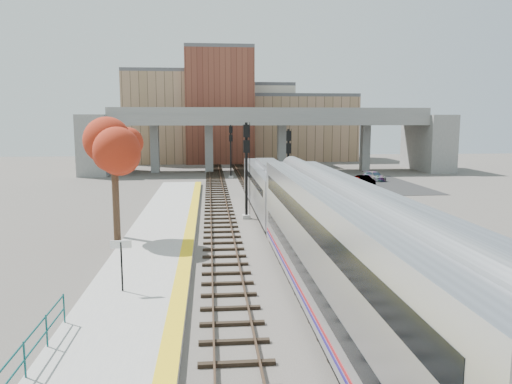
{
  "coord_description": "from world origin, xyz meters",
  "views": [
    {
      "loc": [
        -3.99,
        -30.17,
        7.79
      ],
      "look_at": [
        -0.58,
        6.1,
        2.5
      ],
      "focal_mm": 35.0,
      "sensor_mm": 36.0,
      "label": 1
    }
  ],
  "objects_px": {
    "signal_mast_far": "(231,152)",
    "car_c": "(374,176)",
    "tree": "(114,148)",
    "coach": "(345,255)",
    "signal_mast_mid": "(288,169)",
    "car_a": "(355,182)",
    "car_b": "(365,180)",
    "locomotive": "(270,187)",
    "signal_mast_near": "(246,170)"
  },
  "relations": [
    {
      "from": "signal_mast_mid",
      "to": "signal_mast_near",
      "type": "bearing_deg",
      "value": -129.65
    },
    {
      "from": "locomotive",
      "to": "signal_mast_mid",
      "type": "distance_m",
      "value": 4.12
    },
    {
      "from": "signal_mast_mid",
      "to": "car_b",
      "type": "bearing_deg",
      "value": 51.23
    },
    {
      "from": "locomotive",
      "to": "car_b",
      "type": "xyz_separation_m",
      "value": [
        13.67,
        17.93,
        -1.69
      ]
    },
    {
      "from": "signal_mast_near",
      "to": "car_c",
      "type": "height_order",
      "value": "signal_mast_near"
    },
    {
      "from": "locomotive",
      "to": "signal_mast_far",
      "type": "relative_size",
      "value": 2.68
    },
    {
      "from": "car_a",
      "to": "signal_mast_near",
      "type": "bearing_deg",
      "value": -109.47
    },
    {
      "from": "signal_mast_near",
      "to": "coach",
      "type": "bearing_deg",
      "value": -84.31
    },
    {
      "from": "coach",
      "to": "signal_mast_mid",
      "type": "relative_size",
      "value": 3.58
    },
    {
      "from": "signal_mast_near",
      "to": "signal_mast_far",
      "type": "xyz_separation_m",
      "value": [
        0.0,
        27.97,
        -0.33
      ]
    },
    {
      "from": "signal_mast_near",
      "to": "signal_mast_far",
      "type": "bearing_deg",
      "value": 90.0
    },
    {
      "from": "car_b",
      "to": "locomotive",
      "type": "bearing_deg",
      "value": -138.94
    },
    {
      "from": "signal_mast_far",
      "to": "tree",
      "type": "xyz_separation_m",
      "value": [
        -8.84,
        -34.76,
        2.49
      ]
    },
    {
      "from": "tree",
      "to": "car_c",
      "type": "relative_size",
      "value": 2.12
    },
    {
      "from": "tree",
      "to": "locomotive",
      "type": "bearing_deg",
      "value": 37.28
    },
    {
      "from": "locomotive",
      "to": "coach",
      "type": "height_order",
      "value": "coach"
    },
    {
      "from": "signal_mast_far",
      "to": "tree",
      "type": "relative_size",
      "value": 0.87
    },
    {
      "from": "coach",
      "to": "signal_mast_mid",
      "type": "bearing_deg",
      "value": 85.6
    },
    {
      "from": "car_b",
      "to": "signal_mast_near",
      "type": "bearing_deg",
      "value": -140.62
    },
    {
      "from": "signal_mast_near",
      "to": "car_b",
      "type": "distance_m",
      "value": 25.26
    },
    {
      "from": "coach",
      "to": "car_a",
      "type": "distance_m",
      "value": 40.44
    },
    {
      "from": "signal_mast_far",
      "to": "signal_mast_mid",
      "type": "bearing_deg",
      "value": -79.9
    },
    {
      "from": "signal_mast_mid",
      "to": "coach",
      "type": "bearing_deg",
      "value": -94.4
    },
    {
      "from": "car_a",
      "to": "car_b",
      "type": "bearing_deg",
      "value": 67.89
    },
    {
      "from": "coach",
      "to": "tree",
      "type": "bearing_deg",
      "value": 127.44
    },
    {
      "from": "car_c",
      "to": "signal_mast_far",
      "type": "bearing_deg",
      "value": 150.45
    },
    {
      "from": "coach",
      "to": "car_a",
      "type": "xyz_separation_m",
      "value": [
        11.94,
        38.58,
        -2.16
      ]
    },
    {
      "from": "signal_mast_far",
      "to": "car_c",
      "type": "distance_m",
      "value": 19.1
    },
    {
      "from": "car_b",
      "to": "car_c",
      "type": "height_order",
      "value": "car_c"
    },
    {
      "from": "signal_mast_mid",
      "to": "car_a",
      "type": "bearing_deg",
      "value": 51.65
    },
    {
      "from": "locomotive",
      "to": "signal_mast_near",
      "type": "height_order",
      "value": "signal_mast_near"
    },
    {
      "from": "tree",
      "to": "car_b",
      "type": "height_order",
      "value": "tree"
    },
    {
      "from": "locomotive",
      "to": "car_a",
      "type": "height_order",
      "value": "locomotive"
    },
    {
      "from": "coach",
      "to": "signal_mast_mid",
      "type": "distance_m",
      "value": 26.1
    },
    {
      "from": "tree",
      "to": "car_a",
      "type": "distance_m",
      "value": 33.8
    },
    {
      "from": "car_b",
      "to": "car_a",
      "type": "bearing_deg",
      "value": -142.99
    },
    {
      "from": "signal_mast_mid",
      "to": "car_a",
      "type": "height_order",
      "value": "signal_mast_mid"
    },
    {
      "from": "signal_mast_mid",
      "to": "car_b",
      "type": "distance_m",
      "value": 18.85
    },
    {
      "from": "coach",
      "to": "signal_mast_near",
      "type": "relative_size",
      "value": 3.3
    },
    {
      "from": "signal_mast_far",
      "to": "car_c",
      "type": "height_order",
      "value": "signal_mast_far"
    },
    {
      "from": "signal_mast_near",
      "to": "signal_mast_far",
      "type": "relative_size",
      "value": 1.07
    },
    {
      "from": "signal_mast_mid",
      "to": "car_b",
      "type": "height_order",
      "value": "signal_mast_mid"
    },
    {
      "from": "locomotive",
      "to": "car_c",
      "type": "xyz_separation_m",
      "value": [
        16.18,
        21.74,
        -1.68
      ]
    },
    {
      "from": "locomotive",
      "to": "car_b",
      "type": "distance_m",
      "value": 22.61
    },
    {
      "from": "locomotive",
      "to": "signal_mast_mid",
      "type": "height_order",
      "value": "signal_mast_mid"
    },
    {
      "from": "signal_mast_near",
      "to": "tree",
      "type": "distance_m",
      "value": 11.35
    },
    {
      "from": "signal_mast_mid",
      "to": "car_a",
      "type": "xyz_separation_m",
      "value": [
        9.94,
        12.56,
        -2.82
      ]
    },
    {
      "from": "signal_mast_far",
      "to": "car_b",
      "type": "bearing_deg",
      "value": -28.34
    },
    {
      "from": "signal_mast_far",
      "to": "tree",
      "type": "height_order",
      "value": "tree"
    },
    {
      "from": "car_a",
      "to": "locomotive",
      "type": "bearing_deg",
      "value": -107.53
    }
  ]
}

